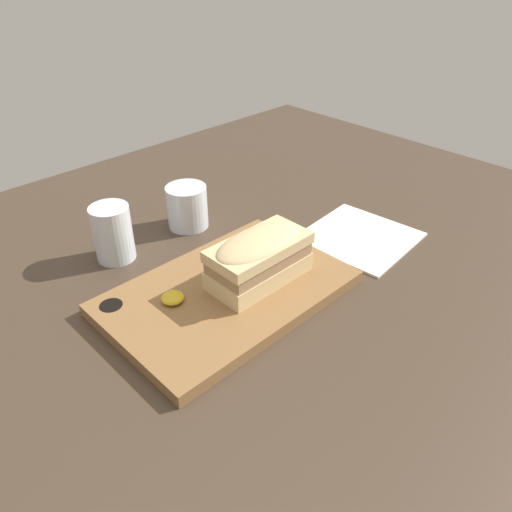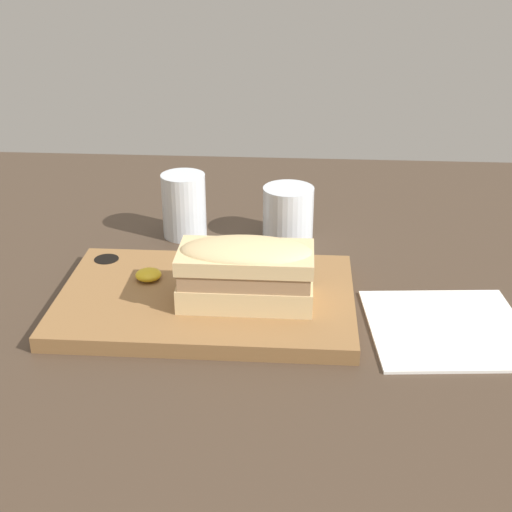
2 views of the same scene
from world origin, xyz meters
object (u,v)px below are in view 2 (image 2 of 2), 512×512
(sandwich, at_px, (246,269))
(water_glass, at_px, (184,209))
(wine_glass, at_px, (288,215))
(serving_board, at_px, (206,299))
(napkin, at_px, (447,328))

(sandwich, bearing_deg, water_glass, 115.59)
(wine_glass, bearing_deg, serving_board, -113.62)
(serving_board, bearing_deg, sandwich, -18.96)
(serving_board, bearing_deg, wine_glass, 66.38)
(serving_board, height_order, sandwich, sandwich)
(sandwich, distance_m, napkin, 0.26)
(wine_glass, bearing_deg, napkin, -52.50)
(sandwich, height_order, water_glass, sandwich)
(wine_glass, height_order, napkin, wine_glass)
(water_glass, relative_size, napkin, 0.49)
(sandwich, relative_size, water_glass, 1.65)
(serving_board, height_order, water_glass, water_glass)
(water_glass, bearing_deg, sandwich, -64.41)
(wine_glass, relative_size, napkin, 0.41)
(sandwich, xyz_separation_m, napkin, (0.25, -0.02, -0.06))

